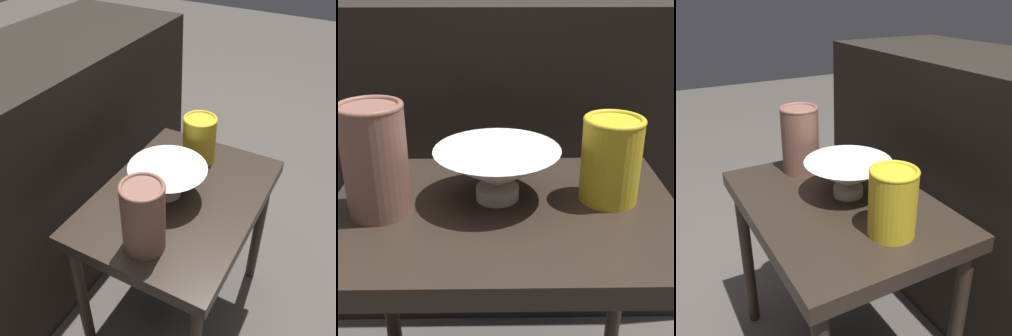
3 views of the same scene
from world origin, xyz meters
TOP-DOWN VIEW (x-y plane):
  - table at (0.00, 0.00)m, footprint 0.62×0.45m
  - couch_backdrop at (0.00, 0.59)m, footprint 1.34×0.50m
  - bowl at (-0.01, 0.04)m, footprint 0.23×0.23m
  - vase_textured_left at (-0.21, -0.01)m, footprint 0.11×0.11m
  - vase_colorful_right at (0.19, 0.03)m, footprint 0.11×0.11m

SIDE VIEW (x-z plane):
  - couch_backdrop at x=0.00m, z-range 0.00..0.86m
  - table at x=0.00m, z-range 0.20..0.76m
  - bowl at x=-0.01m, z-range 0.56..0.66m
  - vase_colorful_right at x=0.19m, z-range 0.56..0.71m
  - vase_textured_left at x=-0.21m, z-range 0.56..0.75m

